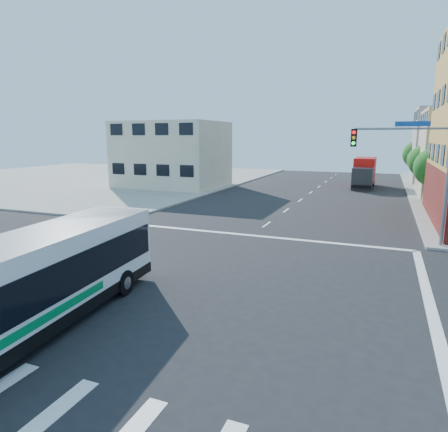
% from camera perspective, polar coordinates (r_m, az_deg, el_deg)
% --- Properties ---
extents(ground, '(120.00, 120.00, 0.00)m').
position_cam_1_polar(ground, '(17.05, -6.17, -9.96)').
color(ground, black).
rests_on(ground, ground).
extents(sidewalk_nw, '(50.00, 50.00, 0.15)m').
position_cam_1_polar(sidewalk_nw, '(65.18, -19.06, 5.25)').
color(sidewalk_nw, gray).
rests_on(sidewalk_nw, ground).
extents(building_west, '(12.06, 10.06, 8.00)m').
position_cam_1_polar(building_west, '(50.42, -7.37, 8.69)').
color(building_west, beige).
rests_on(building_west, ground).
extents(signal_mast_ne, '(7.91, 1.13, 8.07)m').
position_cam_1_polar(signal_mast_ne, '(24.68, 25.63, 7.43)').
color(signal_mast_ne, gray).
rests_on(signal_mast_ne, ground).
extents(street_tree_a, '(3.60, 3.60, 5.53)m').
position_cam_1_polar(street_tree_a, '(42.21, 27.96, 6.45)').
color(street_tree_a, '#3A2615').
rests_on(street_tree_a, ground).
extents(street_tree_b, '(3.80, 3.80, 5.79)m').
position_cam_1_polar(street_tree_b, '(50.15, 27.09, 7.26)').
color(street_tree_b, '#3A2615').
rests_on(street_tree_b, ground).
extents(street_tree_c, '(3.40, 3.40, 5.29)m').
position_cam_1_polar(street_tree_c, '(58.13, 26.41, 7.41)').
color(street_tree_c, '#3A2615').
rests_on(street_tree_c, ground).
extents(street_tree_d, '(4.00, 4.00, 6.03)m').
position_cam_1_polar(street_tree_d, '(66.09, 25.95, 8.13)').
color(street_tree_d, '#3A2615').
rests_on(street_tree_d, ground).
extents(transit_bus, '(3.46, 11.80, 3.44)m').
position_cam_1_polar(transit_bus, '(13.92, -26.47, -8.67)').
color(transit_bus, black).
rests_on(transit_bus, ground).
extents(box_truck, '(2.48, 8.06, 3.62)m').
position_cam_1_polar(box_truck, '(52.50, 19.39, 5.78)').
color(box_truck, '#242529').
rests_on(box_truck, ground).
extents(parked_car, '(1.97, 4.22, 1.40)m').
position_cam_1_polar(parked_car, '(40.50, 27.86, 2.18)').
color(parked_car, '#DCB25E').
rests_on(parked_car, ground).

